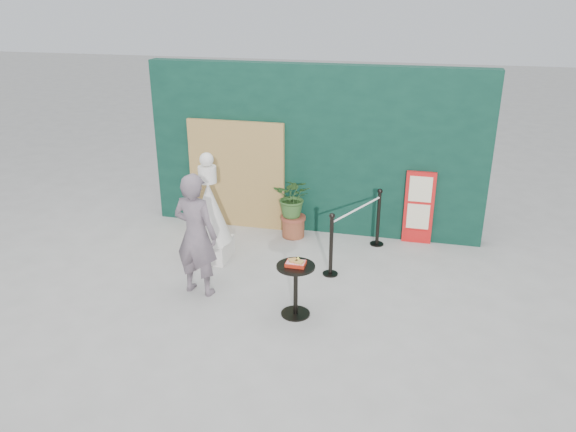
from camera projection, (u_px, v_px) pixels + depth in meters
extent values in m
plane|color=#ADAAA5|center=(267.00, 315.00, 7.69)|extent=(60.00, 60.00, 0.00)
cube|color=black|center=(314.00, 150.00, 9.97)|extent=(6.00, 0.30, 3.00)
cube|color=tan|center=(237.00, 175.00, 10.28)|extent=(1.80, 0.08, 2.00)
imported|color=slate|center=(196.00, 235.00, 7.96)|extent=(0.73, 0.55, 1.83)
cube|color=red|center=(419.00, 208.00, 9.70)|extent=(0.50, 0.06, 1.30)
cube|color=beige|center=(421.00, 189.00, 9.54)|extent=(0.38, 0.02, 0.45)
cube|color=beige|center=(418.00, 216.00, 9.72)|extent=(0.38, 0.02, 0.45)
cube|color=red|center=(416.00, 235.00, 9.85)|extent=(0.38, 0.02, 0.18)
cube|color=silver|center=(211.00, 249.00, 9.29)|extent=(0.61, 0.61, 0.33)
cone|color=silver|center=(209.00, 212.00, 9.05)|extent=(0.71, 0.71, 0.99)
cylinder|color=white|center=(207.00, 174.00, 8.81)|extent=(0.29, 0.29, 0.26)
sphere|color=white|center=(206.00, 160.00, 8.72)|extent=(0.22, 0.22, 0.22)
cylinder|color=black|center=(295.00, 313.00, 7.72)|extent=(0.40, 0.40, 0.02)
cylinder|color=black|center=(296.00, 291.00, 7.59)|extent=(0.06, 0.06, 0.72)
cylinder|color=black|center=(296.00, 266.00, 7.45)|extent=(0.52, 0.52, 0.03)
cube|color=red|center=(296.00, 264.00, 7.43)|extent=(0.26, 0.19, 0.05)
cube|color=#EF1F40|center=(296.00, 262.00, 7.42)|extent=(0.24, 0.17, 0.00)
cube|color=gold|center=(293.00, 260.00, 7.43)|extent=(0.15, 0.14, 0.02)
cube|color=gold|center=(299.00, 262.00, 7.39)|extent=(0.13, 0.13, 0.02)
cone|color=yellow|center=(298.00, 258.00, 7.45)|extent=(0.06, 0.06, 0.06)
cylinder|color=brown|center=(293.00, 228.00, 10.11)|extent=(0.40, 0.40, 0.33)
cylinder|color=brown|center=(293.00, 218.00, 10.04)|extent=(0.44, 0.44, 0.06)
imported|color=#315926|center=(293.00, 197.00, 9.89)|extent=(0.66, 0.57, 0.73)
cylinder|color=black|center=(330.00, 274.00, 8.80)|extent=(0.24, 0.24, 0.02)
cylinder|color=black|center=(331.00, 247.00, 8.62)|extent=(0.06, 0.06, 0.96)
sphere|color=black|center=(332.00, 216.00, 8.43)|extent=(0.09, 0.09, 0.09)
cylinder|color=black|center=(377.00, 244.00, 9.84)|extent=(0.24, 0.24, 0.02)
cylinder|color=black|center=(378.00, 219.00, 9.66)|extent=(0.06, 0.06, 0.96)
sphere|color=black|center=(380.00, 191.00, 9.47)|extent=(0.09, 0.09, 0.09)
cylinder|color=white|center=(357.00, 209.00, 8.99)|extent=(0.63, 1.31, 0.03)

